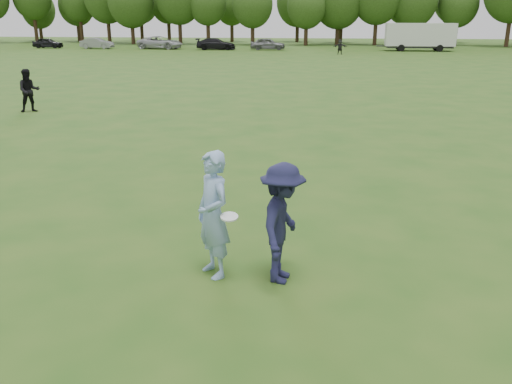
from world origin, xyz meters
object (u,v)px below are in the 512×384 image
Objects in this scene: car_c at (160,43)px; player_far_d at (340,47)px; thrower at (213,215)px; car_b at (97,43)px; cargo_trailer at (420,36)px; car_a at (48,43)px; player_far_a at (29,91)px; car_d at (216,44)px; car_e at (268,44)px; defender at (282,223)px.

player_far_d is at bearing -101.14° from car_c.
thrower is 64.35m from car_c.
car_b is 0.46× the size of cargo_trailer.
player_far_d reaches higher than car_a.
player_far_d reaches higher than car_c.
player_far_a is 0.32× the size of car_c.
car_d is (-12.43, 60.39, -0.31)m from thrower.
cargo_trailer reaches higher than player_far_d.
car_e is at bearing -90.00° from car_d.
cargo_trailer reaches higher than car_c.
cargo_trailer reaches higher than car_b.
player_far_a is 0.44× the size of car_b.
thrower is at bearing -154.21° from car_b.
car_c reaches higher than car_a.
car_a is 28.99m from car_e.
player_far_d is 12.06m from cargo_trailer.
player_far_d is 31.43m from car_b.
car_e reaches higher than car_d.
defender is at bearing -153.38° from car_b.
car_b is at bearing -95.64° from car_a.
car_b is 8.20m from car_c.
car_c is at bearing -179.92° from cargo_trailer.
player_far_d is at bearing 6.27° from defender.
car_b is at bearing 84.01° from car_d.
cargo_trailer is at bearing 33.45° from player_far_d.
car_e is at bearing 51.27° from player_far_a.
car_c is 1.32× the size of car_e.
defender is 1.03× the size of player_far_a.
player_far_d is 38.43m from car_a.
player_far_d is 23.69m from car_c.
thrower is 0.23× the size of cargo_trailer.
car_c is 7.44m from car_d.
player_far_d is 0.38× the size of car_b.
car_d is at bearing 20.59° from defender.
thrower reaches higher than defender.
car_b is (-28.00, 60.63, -0.33)m from thrower.
car_b is at bearing 33.59° from defender.
car_e reaches higher than car_b.
defender is at bearing -100.24° from cargo_trailer.
car_b is (-29.09, 60.68, -0.26)m from defender.
car_a is 7.04m from car_b.
car_e is at bearing -179.03° from cargo_trailer.
car_e is (5.06, 46.73, -0.18)m from player_far_a.
player_far_a is 52.77m from car_a.
defender reaches higher than car_c.
player_far_a reaches higher than car_d.
thrower reaches higher than player_far_d.
player_far_d is 0.42× the size of car_a.
defender is 0.21× the size of cargo_trailer.
cargo_trailer is at bearing -82.97° from car_c.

